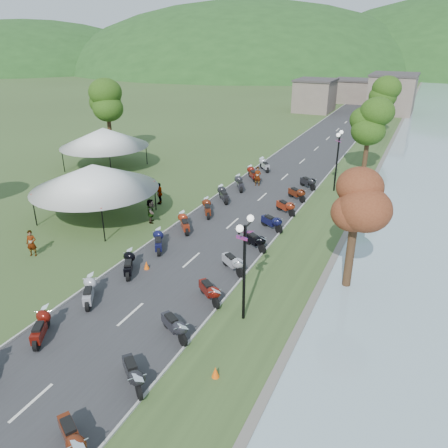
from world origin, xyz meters
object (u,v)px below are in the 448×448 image
at_px(vendor_tent_main, 96,192).
at_px(pedestrian_b, 99,199).
at_px(pedestrian_a, 34,255).
at_px(pedestrian_c, 69,209).

xyz_separation_m(vendor_tent_main, pedestrian_b, (-2.65, 3.13, -2.00)).
bearing_deg(vendor_tent_main, pedestrian_a, -86.83).
bearing_deg(pedestrian_b, vendor_tent_main, 148.64).
height_order(pedestrian_b, pedestrian_c, pedestrian_c).
bearing_deg(pedestrian_c, vendor_tent_main, 60.49).
relative_size(vendor_tent_main, pedestrian_b, 3.11).
bearing_deg(pedestrian_c, pedestrian_b, 146.47).
xyz_separation_m(pedestrian_a, pedestrian_b, (-3.01, 9.53, 0.00)).
bearing_deg(pedestrian_b, pedestrian_a, 125.88).
distance_m(vendor_tent_main, pedestrian_a, 6.71).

